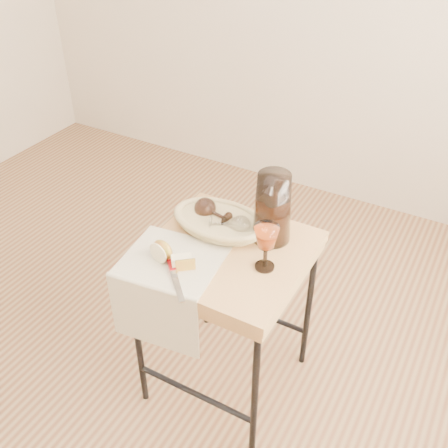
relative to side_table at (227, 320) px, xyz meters
The scene contains 11 objects.
floor 0.62m from the side_table, 155.89° to the right, with size 3.60×3.60×0.00m, color brown.
side_table is the anchor object (origin of this frame).
tea_towel 0.39m from the side_table, 132.48° to the right, with size 0.32×0.29×0.01m, color #FAEFC5.
bread_basket 0.39m from the side_table, 132.26° to the left, with size 0.31×0.21×0.05m, color olive, non-canonical shape.
goblet_lying_a 0.42m from the side_table, 136.45° to the left, with size 0.13×0.08×0.08m, color #3B231D, non-canonical shape.
goblet_lying_b 0.40m from the side_table, 116.90° to the left, with size 0.12×0.07×0.07m, color white, non-canonical shape.
pitcher 0.50m from the side_table, 52.86° to the left, with size 0.17×0.25×0.30m, color black, non-canonical shape.
wine_goblet 0.45m from the side_table, ahead, with size 0.08×0.08×0.17m, color white, non-canonical shape.
apple_half 0.44m from the side_table, 136.05° to the right, with size 0.08×0.04×0.07m, color #B13C24.
apple_wedge 0.41m from the side_table, 117.01° to the right, with size 0.06×0.03×0.04m, color #FFEFB9.
table_knife 0.42m from the side_table, 108.75° to the right, with size 0.22×0.02×0.02m, color silver, non-canonical shape.
Camera 1 is at (1.15, -1.02, 1.80)m, focal length 42.24 mm.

